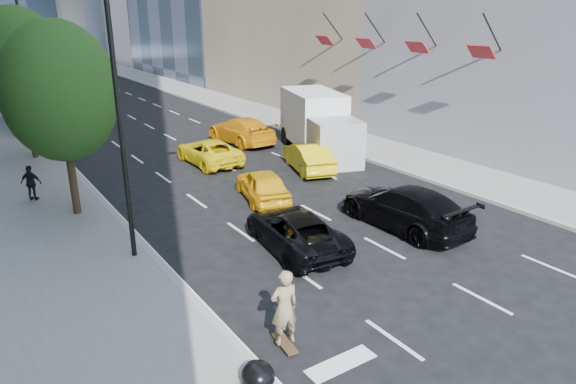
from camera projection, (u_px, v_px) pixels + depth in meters
ground at (362, 255)px, 17.35m from camera, size 160.00×160.00×0.00m
sidewalk_right at (224, 102)px, 46.09m from camera, size 4.00×120.00×0.15m
lamp_near at (121, 82)px, 15.25m from camera, size 2.13×0.22×10.00m
lamp_far at (28, 48)px, 29.37m from camera, size 2.13×0.22×10.00m
tree_near at (60, 92)px, 18.99m from camera, size 4.20×4.20×7.46m
tree_mid at (20, 61)px, 26.72m from camera, size 4.50×4.50×7.99m
facade_flags at (392, 42)px, 28.70m from camera, size 1.85×13.30×2.05m
skateboarder at (285, 312)px, 12.30m from camera, size 0.77×0.56×1.97m
black_sedan_lincoln at (295, 230)px, 17.68m from camera, size 2.87×5.07×1.34m
black_sedan_mercedes at (404, 207)px, 19.40m from camera, size 2.40×5.61×1.61m
taxi_a at (263, 185)px, 22.21m from camera, size 2.63×4.35×1.39m
taxi_b at (308, 157)px, 26.36m from camera, size 2.81×4.70×1.46m
taxi_c at (209, 151)px, 27.59m from camera, size 2.24×4.80×1.33m
taxi_d at (241, 130)px, 31.93m from camera, size 2.56×5.61×1.59m
city_bus at (41, 97)px, 38.33m from camera, size 5.25×12.51×3.39m
box_truck at (319, 124)px, 29.08m from camera, size 4.65×7.67×3.46m
pedestrian_b at (31, 183)px, 21.74m from camera, size 0.94×0.85×1.54m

